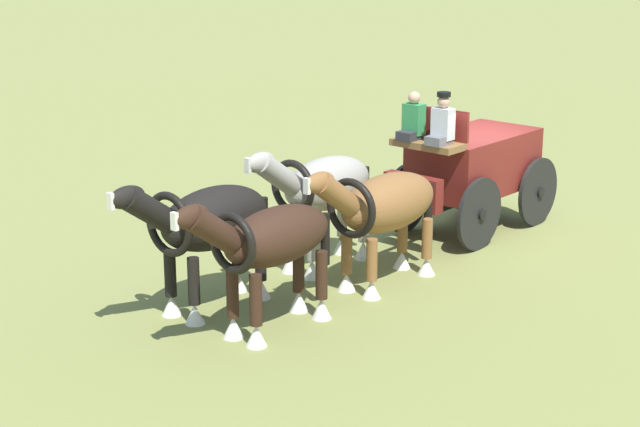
% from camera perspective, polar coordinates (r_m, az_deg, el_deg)
% --- Properties ---
extents(ground_plane, '(220.00, 220.00, 0.00)m').
position_cam_1_polar(ground_plane, '(20.53, 8.17, -0.79)').
color(ground_plane, olive).
extents(show_wagon, '(5.45, 3.14, 2.87)m').
position_cam_1_polar(show_wagon, '(20.07, 8.06, 2.58)').
color(show_wagon, maroon).
rests_on(show_wagon, ground).
extents(draft_horse_rear_near, '(3.01, 1.80, 2.19)m').
position_cam_1_polar(draft_horse_rear_near, '(16.95, 3.42, 0.37)').
color(draft_horse_rear_near, brown).
rests_on(draft_horse_rear_near, ground).
extents(draft_horse_rear_off, '(2.85, 1.72, 2.27)m').
position_cam_1_polar(draft_horse_rear_off, '(17.72, 0.10, 1.33)').
color(draft_horse_rear_off, '#9E998E').
rests_on(draft_horse_rear_off, ground).
extents(draft_horse_lead_near, '(2.89, 1.71, 2.22)m').
position_cam_1_polar(draft_horse_lead_near, '(15.05, -2.72, -1.59)').
color(draft_horse_lead_near, '#331E14').
rests_on(draft_horse_lead_near, ground).
extents(draft_horse_lead_off, '(2.93, 1.77, 2.25)m').
position_cam_1_polar(draft_horse_lead_off, '(15.94, -6.04, -0.52)').
color(draft_horse_lead_off, black).
rests_on(draft_horse_lead_off, ground).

